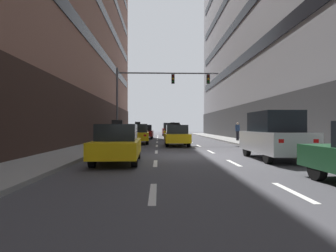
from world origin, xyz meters
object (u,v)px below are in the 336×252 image
(taxi_driving_1, at_px, (138,134))
(taxi_driving_5, at_px, (173,132))
(pedestrian_0, at_px, (249,131))
(car_driving_0, at_px, (145,132))
(taxi_driving_2, at_px, (118,144))
(car_driving_4, at_px, (168,129))
(taxi_driving_3, at_px, (177,136))
(traffic_signal_0, at_px, (152,89))
(pedestrian_1, at_px, (238,130))
(car_parked_1, at_px, (274,136))

(taxi_driving_1, relative_size, taxi_driving_5, 0.98)
(pedestrian_0, bearing_deg, taxi_driving_5, 135.24)
(car_driving_0, xyz_separation_m, taxi_driving_2, (-0.09, -21.40, -0.04))
(car_driving_4, xyz_separation_m, taxi_driving_5, (0.09, -11.36, -0.14))
(taxi_driving_3, bearing_deg, traffic_signal_0, 115.92)
(taxi_driving_2, distance_m, car_driving_4, 31.29)
(taxi_driving_5, relative_size, traffic_signal_0, 0.51)
(taxi_driving_2, height_order, pedestrian_1, pedestrian_1)
(traffic_signal_0, bearing_deg, pedestrian_0, -2.85)
(taxi_driving_1, relative_size, traffic_signal_0, 0.49)
(traffic_signal_0, height_order, pedestrian_1, traffic_signal_0)
(car_driving_0, distance_m, taxi_driving_3, 12.14)
(taxi_driving_2, xyz_separation_m, traffic_signal_0, (1.13, 13.65, 4.13))
(car_driving_0, distance_m, pedestrian_0, 12.77)
(pedestrian_0, bearing_deg, car_driving_4, 110.49)
(taxi_driving_3, distance_m, car_driving_4, 21.49)
(taxi_driving_2, bearing_deg, pedestrian_0, 53.23)
(taxi_driving_2, relative_size, traffic_signal_0, 0.46)
(traffic_signal_0, distance_m, pedestrian_1, 9.09)
(traffic_signal_0, height_order, pedestrian_0, traffic_signal_0)
(car_driving_0, xyz_separation_m, taxi_driving_1, (-0.19, -8.96, 0.02))
(car_driving_0, xyz_separation_m, traffic_signal_0, (1.04, -7.75, 4.10))
(car_driving_0, relative_size, pedestrian_0, 2.84)
(taxi_driving_5, height_order, pedestrian_1, taxi_driving_5)
(pedestrian_0, relative_size, pedestrian_1, 0.91)
(taxi_driving_3, bearing_deg, pedestrian_1, 40.57)
(traffic_signal_0, bearing_deg, car_driving_4, 83.27)
(pedestrian_0, xyz_separation_m, pedestrian_1, (-0.58, 1.74, 0.11))
(taxi_driving_2, relative_size, car_driving_4, 1.02)
(taxi_driving_1, bearing_deg, taxi_driving_2, -89.54)
(car_parked_1, bearing_deg, taxi_driving_3, 113.75)
(taxi_driving_5, bearing_deg, car_driving_0, 152.84)
(traffic_signal_0, bearing_deg, taxi_driving_1, -135.47)
(car_parked_1, height_order, pedestrian_1, car_parked_1)
(car_driving_0, xyz_separation_m, pedestrian_1, (9.21, -6.44, 0.33))
(taxi_driving_3, bearing_deg, taxi_driving_2, -107.72)
(taxi_driving_3, distance_m, taxi_driving_5, 10.13)
(car_driving_0, xyz_separation_m, taxi_driving_5, (3.19, -1.64, 0.04))
(taxi_driving_1, height_order, traffic_signal_0, traffic_signal_0)
(car_driving_0, relative_size, taxi_driving_5, 0.95)
(taxi_driving_2, height_order, pedestrian_0, taxi_driving_2)
(taxi_driving_5, relative_size, pedestrian_0, 2.98)
(taxi_driving_5, bearing_deg, taxi_driving_3, -91.11)
(car_driving_4, bearing_deg, traffic_signal_0, -96.73)
(car_driving_4, height_order, car_parked_1, car_parked_1)
(taxi_driving_1, distance_m, taxi_driving_5, 8.06)
(taxi_driving_1, bearing_deg, car_driving_4, 80.01)
(taxi_driving_1, distance_m, taxi_driving_2, 12.45)
(car_driving_0, height_order, car_parked_1, car_parked_1)
(taxi_driving_2, bearing_deg, car_driving_0, 89.77)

